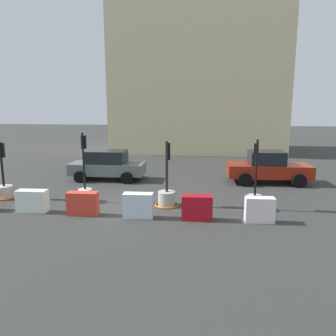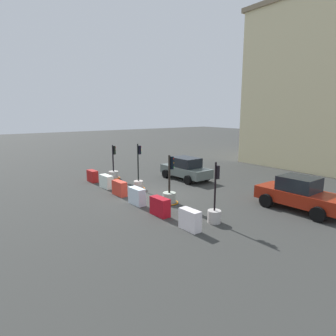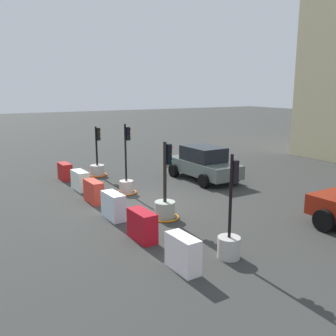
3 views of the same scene
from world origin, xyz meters
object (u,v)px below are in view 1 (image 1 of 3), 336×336
traffic_light_1 (85,191)px  construction_barrier_3 (138,205)px  traffic_light_3 (255,196)px  construction_barrier_2 (83,203)px  traffic_light_0 (4,190)px  car_red_compact (268,167)px  construction_barrier_1 (32,201)px  traffic_light_2 (167,195)px  construction_barrier_4 (197,208)px  car_grey_saloon (108,165)px  construction_barrier_5 (260,210)px

traffic_light_1 → construction_barrier_3: 3.19m
traffic_light_3 → construction_barrier_2: (-6.51, -1.50, -0.10)m
traffic_light_0 → construction_barrier_2: size_ratio=2.18×
traffic_light_1 → car_red_compact: size_ratio=0.68×
traffic_light_1 → construction_barrier_1: bearing=-134.1°
traffic_light_0 → traffic_light_2: traffic_light_2 is taller
construction_barrier_1 → construction_barrier_3: size_ratio=1.05×
construction_barrier_2 → construction_barrier_4: size_ratio=1.04×
traffic_light_1 → construction_barrier_4: (4.86, -1.63, -0.03)m
traffic_light_2 → traffic_light_3: bearing=-0.6°
traffic_light_2 → car_grey_saloon: (-3.93, 4.37, 0.36)m
construction_barrier_4 → construction_barrier_5: bearing=1.0°
car_grey_saloon → construction_barrier_3: bearing=-62.6°
traffic_light_1 → construction_barrier_3: (2.71, -1.68, -0.02)m
traffic_light_3 → construction_barrier_2: bearing=-167.0°
construction_barrier_1 → construction_barrier_4: size_ratio=1.05×
car_red_compact → traffic_light_0: bearing=-159.3°
traffic_light_3 → construction_barrier_1: size_ratio=2.38×
traffic_light_2 → construction_barrier_1: traffic_light_2 is taller
construction_barrier_3 → construction_barrier_2: bearing=179.3°
traffic_light_3 → car_red_compact: (1.29, 4.77, 0.30)m
construction_barrier_1 → construction_barrier_5: construction_barrier_5 is taller
traffic_light_2 → car_grey_saloon: bearing=132.0°
construction_barrier_2 → construction_barrier_3: size_ratio=1.04×
construction_barrier_2 → car_red_compact: car_red_compact is taller
traffic_light_0 → construction_barrier_2: (4.35, -1.68, 0.06)m
construction_barrier_4 → car_grey_saloon: 7.89m
traffic_light_1 → car_red_compact: (8.37, 4.62, 0.36)m
traffic_light_1 → traffic_light_2: bearing=-1.8°
construction_barrier_4 → traffic_light_2: bearing=130.6°
traffic_light_2 → construction_barrier_4: traffic_light_2 is taller
construction_barrier_2 → construction_barrier_5: 6.50m
construction_barrier_1 → construction_barrier_2: bearing=-2.4°
car_grey_saloon → car_red_compact: bearing=2.4°
construction_barrier_5 → car_grey_saloon: bearing=141.8°
traffic_light_2 → construction_barrier_5: bearing=-22.9°
traffic_light_1 → construction_barrier_3: bearing=-31.8°
construction_barrier_1 → construction_barrier_2: (2.08, -0.09, 0.01)m
construction_barrier_5 → construction_barrier_3: bearing=-178.8°
construction_barrier_2 → traffic_light_1: bearing=108.9°
car_red_compact → traffic_light_2: bearing=-135.5°
car_grey_saloon → construction_barrier_4: bearing=-48.3°
construction_barrier_2 → traffic_light_0: bearing=158.9°
construction_barrier_1 → car_grey_saloon: car_grey_saloon is taller
construction_barrier_4 → car_grey_saloon: bearing=131.7°
traffic_light_3 → construction_barrier_1: (-8.59, -1.42, -0.11)m
traffic_light_3 → construction_barrier_4: (-2.22, -1.48, -0.09)m
construction_barrier_1 → construction_barrier_2: 2.08m
construction_barrier_1 → car_red_compact: size_ratio=0.27×
traffic_light_2 → construction_barrier_2: traffic_light_2 is taller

